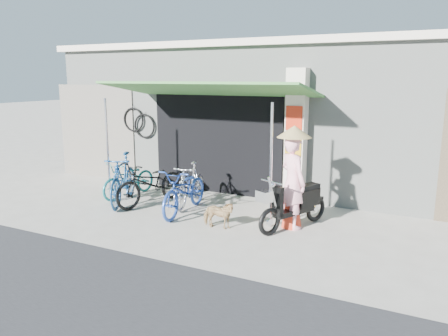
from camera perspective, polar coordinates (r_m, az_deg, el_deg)
The scene contains 13 objects.
ground at distance 8.17m, azimuth -1.90°, elevation -8.30°, with size 80.00×80.00×0.00m, color #AEA99D.
bicycle_shop at distance 12.43m, azimuth 9.34°, elevation 7.15°, with size 12.30×5.30×3.66m.
shop_pillar at distance 9.70m, azimuth 9.43°, elevation 3.88°, with size 0.42×0.44×3.00m.
awning at distance 9.54m, azimuth -2.14°, elevation 10.03°, with size 4.60×1.88×2.72m.
neighbour_left at distance 12.82m, azimuth -16.29°, elevation 4.57°, with size 2.60×0.06×2.60m, color #6B665B.
bike_teal at distance 10.64m, azimuth -12.27°, elevation -1.42°, with size 0.57×1.62×0.85m, color #196D72.
bike_blue at distance 10.04m, azimuth -13.05°, elevation -1.41°, with size 0.53×1.89×1.13m, color navy.
bike_black at distance 9.87m, azimuth -9.47°, elevation -1.91°, with size 0.66×1.88×0.99m, color black.
bike_silver at distance 9.65m, azimuth -4.50°, elevation -2.17°, with size 0.45×1.61×0.97m, color silver.
bike_navy at distance 9.15m, azimuth -5.10°, elevation -2.92°, with size 0.65×1.87×0.98m, color #22449E.
street_dog at distance 8.24m, azimuth -0.77°, elevation -6.13°, with size 0.29×0.64×0.54m, color tan.
moped at distance 8.34m, azimuth 9.32°, elevation -4.70°, with size 0.90×1.68×1.01m.
nun at distance 8.24m, azimuth 8.98°, elevation -1.38°, with size 0.77×0.73×1.94m.
Camera 1 is at (3.66, -6.74, 2.80)m, focal length 35.00 mm.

